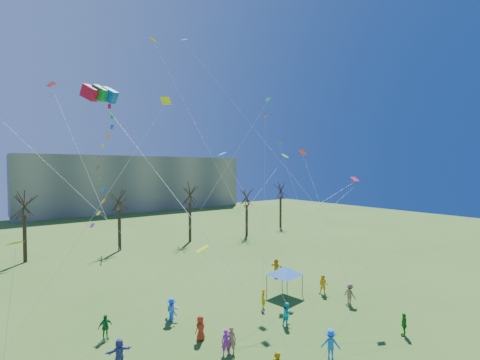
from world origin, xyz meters
TOP-DOWN VIEW (x-y plane):
  - distant_building at (22.00, 82.00)m, footprint 60.00×14.00m
  - bare_tree_row at (0.58, 36.07)m, footprint 69.93×8.90m
  - big_box_kite at (-6.39, 7.96)m, footprint 3.72×7.56m
  - canopy_tent_blue at (9.93, 10.60)m, footprint 3.54×3.54m
  - festival_crowd at (0.61, 7.78)m, footprint 27.34×16.36m
  - small_kites_aloft at (3.87, 11.37)m, footprint 28.67×15.70m

SIDE VIEW (x-z plane):
  - festival_crowd at x=0.61m, z-range -0.06..1.78m
  - canopy_tent_blue at x=9.93m, z-range 0.93..3.61m
  - bare_tree_row at x=0.58m, z-range 1.47..12.28m
  - distant_building at x=22.00m, z-range 0.00..15.00m
  - big_box_kite at x=-6.39m, z-range 2.06..21.64m
  - small_kites_aloft at x=3.87m, z-range -3.77..30.82m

